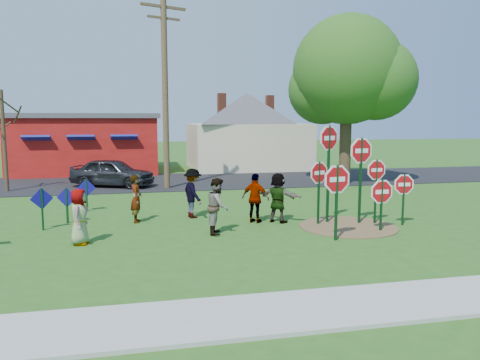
{
  "coord_description": "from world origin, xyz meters",
  "views": [
    {
      "loc": [
        -2.23,
        -15.0,
        3.54
      ],
      "look_at": [
        1.19,
        0.6,
        1.46
      ],
      "focal_mm": 35.0,
      "sensor_mm": 36.0,
      "label": 1
    }
  ],
  "objects_px": {
    "stop_sign_d": "(361,159)",
    "person_b": "(136,199)",
    "suv": "(112,172)",
    "leafy_tree": "(350,76)",
    "stop_sign_c": "(376,177)",
    "stop_sign_b": "(329,149)",
    "stop_sign_a": "(337,186)",
    "person_a": "(79,217)",
    "utility_pole": "(165,88)"
  },
  "relations": [
    {
      "from": "stop_sign_b",
      "to": "person_b",
      "type": "relative_size",
      "value": 2.11
    },
    {
      "from": "stop_sign_d",
      "to": "person_b",
      "type": "xyz_separation_m",
      "value": [
        -7.41,
        1.85,
        -1.4
      ]
    },
    {
      "from": "stop_sign_d",
      "to": "utility_pole",
      "type": "relative_size",
      "value": 0.32
    },
    {
      "from": "stop_sign_a",
      "to": "suv",
      "type": "bearing_deg",
      "value": 111.31
    },
    {
      "from": "person_b",
      "to": "leafy_tree",
      "type": "relative_size",
      "value": 0.18
    },
    {
      "from": "stop_sign_a",
      "to": "person_a",
      "type": "bearing_deg",
      "value": 163.61
    },
    {
      "from": "stop_sign_d",
      "to": "leafy_tree",
      "type": "height_order",
      "value": "leafy_tree"
    },
    {
      "from": "person_b",
      "to": "suv",
      "type": "height_order",
      "value": "person_b"
    },
    {
      "from": "stop_sign_d",
      "to": "person_b",
      "type": "distance_m",
      "value": 7.77
    },
    {
      "from": "stop_sign_c",
      "to": "stop_sign_b",
      "type": "bearing_deg",
      "value": 153.99
    },
    {
      "from": "stop_sign_b",
      "to": "person_b",
      "type": "bearing_deg",
      "value": 142.85
    },
    {
      "from": "utility_pole",
      "to": "leafy_tree",
      "type": "height_order",
      "value": "utility_pole"
    },
    {
      "from": "stop_sign_a",
      "to": "suv",
      "type": "height_order",
      "value": "stop_sign_a"
    },
    {
      "from": "stop_sign_d",
      "to": "utility_pole",
      "type": "bearing_deg",
      "value": 110.57
    },
    {
      "from": "stop_sign_c",
      "to": "suv",
      "type": "height_order",
      "value": "stop_sign_c"
    },
    {
      "from": "stop_sign_d",
      "to": "person_b",
      "type": "bearing_deg",
      "value": 154.92
    },
    {
      "from": "person_a",
      "to": "person_b",
      "type": "distance_m",
      "value": 3.05
    },
    {
      "from": "suv",
      "to": "stop_sign_d",
      "type": "bearing_deg",
      "value": -116.85
    },
    {
      "from": "person_a",
      "to": "person_b",
      "type": "height_order",
      "value": "person_b"
    },
    {
      "from": "stop_sign_a",
      "to": "person_b",
      "type": "xyz_separation_m",
      "value": [
        -5.72,
        3.75,
        -0.8
      ]
    },
    {
      "from": "stop_sign_b",
      "to": "leafy_tree",
      "type": "height_order",
      "value": "leafy_tree"
    },
    {
      "from": "stop_sign_b",
      "to": "stop_sign_c",
      "type": "relative_size",
      "value": 1.5
    },
    {
      "from": "stop_sign_b",
      "to": "leafy_tree",
      "type": "distance_m",
      "value": 10.71
    },
    {
      "from": "stop_sign_a",
      "to": "person_b",
      "type": "height_order",
      "value": "stop_sign_a"
    },
    {
      "from": "stop_sign_c",
      "to": "person_a",
      "type": "height_order",
      "value": "stop_sign_c"
    },
    {
      "from": "stop_sign_d",
      "to": "leafy_tree",
      "type": "distance_m",
      "value": 10.72
    },
    {
      "from": "stop_sign_b",
      "to": "suv",
      "type": "xyz_separation_m",
      "value": [
        -7.64,
        10.34,
        -1.78
      ]
    },
    {
      "from": "stop_sign_b",
      "to": "utility_pole",
      "type": "xyz_separation_m",
      "value": [
        -4.89,
        9.2,
        2.52
      ]
    },
    {
      "from": "stop_sign_a",
      "to": "suv",
      "type": "xyz_separation_m",
      "value": [
        -6.95,
        12.61,
        -0.85
      ]
    },
    {
      "from": "suv",
      "to": "leafy_tree",
      "type": "height_order",
      "value": "leafy_tree"
    },
    {
      "from": "person_b",
      "to": "leafy_tree",
      "type": "bearing_deg",
      "value": -53.94
    },
    {
      "from": "stop_sign_a",
      "to": "utility_pole",
      "type": "bearing_deg",
      "value": 102.57
    },
    {
      "from": "person_b",
      "to": "stop_sign_a",
      "type": "bearing_deg",
      "value": -120.51
    },
    {
      "from": "person_a",
      "to": "person_b",
      "type": "xyz_separation_m",
      "value": [
        1.58,
        2.61,
        0.02
      ]
    },
    {
      "from": "person_a",
      "to": "suv",
      "type": "xyz_separation_m",
      "value": [
        0.35,
        11.47,
        -0.03
      ]
    },
    {
      "from": "stop_sign_a",
      "to": "suv",
      "type": "relative_size",
      "value": 0.55
    },
    {
      "from": "person_a",
      "to": "leafy_tree",
      "type": "bearing_deg",
      "value": -43.88
    },
    {
      "from": "stop_sign_b",
      "to": "leafy_tree",
      "type": "relative_size",
      "value": 0.38
    },
    {
      "from": "stop_sign_d",
      "to": "suv",
      "type": "bearing_deg",
      "value": 117.83
    },
    {
      "from": "stop_sign_a",
      "to": "stop_sign_b",
      "type": "bearing_deg",
      "value": 65.51
    },
    {
      "from": "stop_sign_a",
      "to": "person_a",
      "type": "height_order",
      "value": "stop_sign_a"
    },
    {
      "from": "person_a",
      "to": "suv",
      "type": "bearing_deg",
      "value": 6.43
    },
    {
      "from": "utility_pole",
      "to": "stop_sign_c",
      "type": "bearing_deg",
      "value": -56.84
    },
    {
      "from": "suv",
      "to": "stop_sign_a",
      "type": "bearing_deg",
      "value": -126.89
    },
    {
      "from": "stop_sign_c",
      "to": "suv",
      "type": "distance_m",
      "value": 14.24
    },
    {
      "from": "stop_sign_c",
      "to": "person_b",
      "type": "distance_m",
      "value": 8.19
    },
    {
      "from": "stop_sign_c",
      "to": "suv",
      "type": "xyz_separation_m",
      "value": [
        -9.12,
        10.9,
        -0.85
      ]
    },
    {
      "from": "person_a",
      "to": "stop_sign_a",
      "type": "bearing_deg",
      "value": -90.68
    },
    {
      "from": "leafy_tree",
      "to": "stop_sign_b",
      "type": "bearing_deg",
      "value": -118.83
    },
    {
      "from": "stop_sign_a",
      "to": "stop_sign_c",
      "type": "distance_m",
      "value": 2.77
    }
  ]
}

